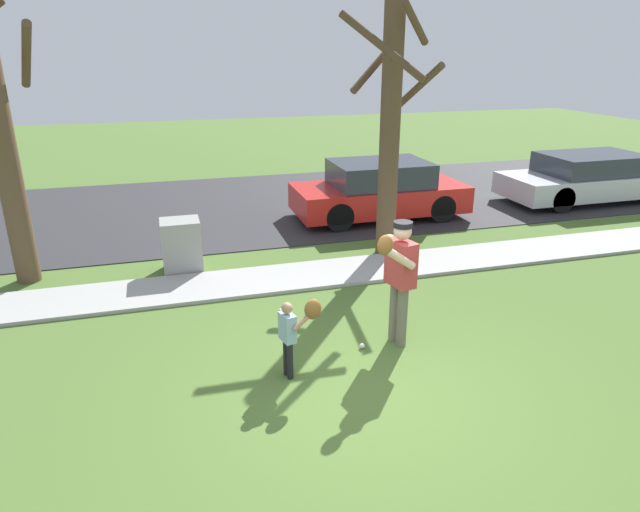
% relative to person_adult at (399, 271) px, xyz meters
% --- Properties ---
extents(ground_plane, '(48.00, 48.00, 0.00)m').
position_rel_person_adult_xyz_m(ground_plane, '(-0.77, 2.54, -1.09)').
color(ground_plane, '#4C6B2D').
extents(sidewalk_strip, '(36.00, 1.20, 0.06)m').
position_rel_person_adult_xyz_m(sidewalk_strip, '(-0.77, 2.64, -1.06)').
color(sidewalk_strip, '#A3A39E').
rests_on(sidewalk_strip, ground).
extents(road_surface, '(36.00, 6.80, 0.02)m').
position_rel_person_adult_xyz_m(road_surface, '(-0.77, 7.64, -1.08)').
color(road_surface, '#2D2D30').
rests_on(road_surface, ground).
extents(person_adult, '(0.67, 0.76, 1.74)m').
position_rel_person_adult_xyz_m(person_adult, '(0.00, 0.00, 0.00)').
color(person_adult, '#6B6656').
rests_on(person_adult, ground).
extents(person_child, '(0.51, 0.35, 1.04)m').
position_rel_person_adult_xyz_m(person_child, '(-1.50, -0.39, -0.41)').
color(person_child, black).
rests_on(person_child, ground).
extents(baseball, '(0.07, 0.07, 0.07)m').
position_rel_person_adult_xyz_m(baseball, '(-0.48, 0.01, -1.05)').
color(baseball, white).
rests_on(baseball, ground).
extents(utility_cabinet, '(0.68, 0.59, 0.96)m').
position_rel_person_adult_xyz_m(utility_cabinet, '(-2.63, 3.56, -0.61)').
color(utility_cabinet, gray).
rests_on(utility_cabinet, ground).
extents(street_tree_near, '(1.84, 1.88, 4.73)m').
position_rel_person_adult_xyz_m(street_tree_near, '(1.27, 3.44, 1.44)').
color(street_tree_near, brown).
rests_on(street_tree_near, ground).
extents(parked_hatchback_red, '(4.00, 1.75, 1.33)m').
position_rel_person_adult_xyz_m(parked_hatchback_red, '(2.04, 5.72, -0.43)').
color(parked_hatchback_red, red).
rests_on(parked_hatchback_red, road_surface).
extents(parked_sedan_silver, '(4.60, 1.80, 1.23)m').
position_rel_person_adult_xyz_m(parked_sedan_silver, '(7.90, 5.65, -0.46)').
color(parked_sedan_silver, silver).
rests_on(parked_sedan_silver, road_surface).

